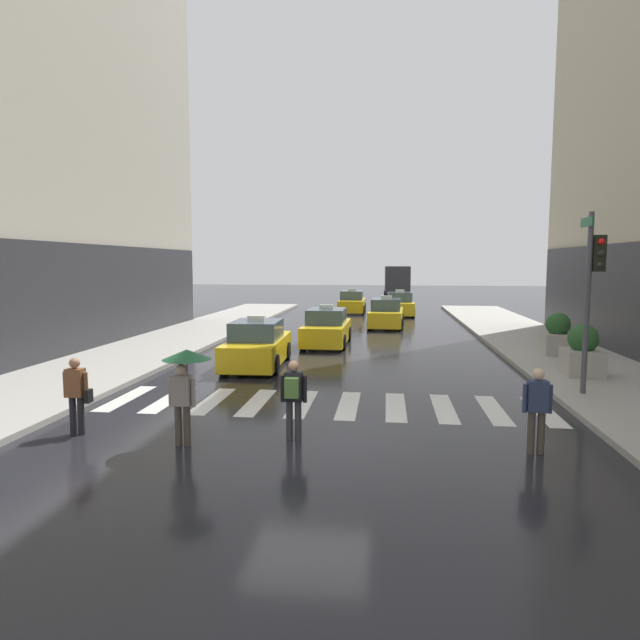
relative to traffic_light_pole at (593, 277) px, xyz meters
name	(u,v)px	position (x,y,z in m)	size (l,w,h in m)	color
ground_plane	(308,442)	(-6.90, -4.45, -3.26)	(160.00, 160.00, 0.00)	black
crosswalk_markings	(325,404)	(-6.90, -1.45, -3.25)	(11.30, 2.80, 0.01)	silver
traffic_light_pole	(593,277)	(0.00, 0.00, 0.00)	(0.44, 0.84, 4.80)	#47474C
taxi_lead	(257,346)	(-9.87, 3.46, -2.53)	(2.06, 4.60, 1.80)	yellow
taxi_second	(327,329)	(-7.99, 8.71, -2.53)	(1.97, 4.56, 1.80)	yellow
taxi_third	(386,314)	(-5.38, 15.92, -2.53)	(2.09, 4.61, 1.80)	yellow
taxi_fourth	(400,305)	(-4.46, 23.15, -2.53)	(2.01, 4.58, 1.80)	yellow
taxi_fifth	(352,303)	(-7.90, 24.74, -2.53)	(1.94, 4.54, 1.80)	yellow
box_truck	(397,282)	(-4.44, 37.27, -1.41)	(2.40, 7.58, 3.35)	#2D2D2D
pedestrian_with_umbrella	(185,371)	(-9.28, -4.93, -1.74)	(0.96, 0.96, 1.94)	#473D33
pedestrian_with_backpack	(293,394)	(-7.22, -4.36, -2.29)	(0.55, 0.43, 1.65)	#333338
pedestrian_with_handbag	(77,391)	(-11.82, -4.54, -2.32)	(0.60, 0.24, 1.65)	black
pedestrian_plain_coat	(537,405)	(-2.50, -4.55, -2.32)	(0.55, 0.24, 1.65)	#473D33
planter_near_corner	(583,352)	(0.70, 2.46, -2.38)	(1.10, 1.10, 1.60)	#A8A399
planter_mid_block	(558,335)	(1.16, 6.51, -2.38)	(1.10, 1.10, 1.60)	#A8A399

